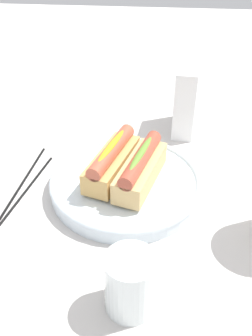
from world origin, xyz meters
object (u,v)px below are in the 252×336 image
at_px(napkin_box, 186,98).
at_px(chopstick_far, 24,180).
at_px(hotdog_back, 141,168).
at_px(serving_bowl, 126,183).
at_px(water_glass, 130,286).
at_px(chopstick_near, 25,191).
at_px(hotdog_front, 112,161).

relative_size(napkin_box, chopstick_far, 0.68).
bearing_deg(hotdog_back, serving_bowl, -109.77).
distance_m(serving_bowl, water_glass, 0.24).
relative_size(hotdog_back, napkin_box, 1.05).
bearing_deg(chopstick_near, serving_bowl, 107.76).
distance_m(serving_bowl, hotdog_front, 0.05).
relative_size(hotdog_back, water_glass, 1.76).
distance_m(serving_bowl, chopstick_near, 0.18).
height_order(hotdog_front, chopstick_near, hotdog_front).
bearing_deg(serving_bowl, hotdog_front, -109.77).
bearing_deg(hotdog_back, water_glass, 0.19).
bearing_deg(chopstick_near, hotdog_back, 104.44).
distance_m(hotdog_back, napkin_box, 0.25).
bearing_deg(hotdog_back, hotdog_front, -109.77).
bearing_deg(chopstick_near, hotdog_front, 112.11).
bearing_deg(serving_bowl, napkin_box, 154.45).
relative_size(napkin_box, chopstick_near, 0.68).
height_order(serving_bowl, chopstick_near, serving_bowl).
bearing_deg(chopstick_near, chopstick_far, -146.70).
distance_m(hotdog_front, water_glass, 0.25).
bearing_deg(water_glass, hotdog_front, -168.05).
distance_m(napkin_box, chopstick_far, 0.38).
relative_size(hotdog_front, napkin_box, 1.05).
bearing_deg(napkin_box, hotdog_front, -24.96).
bearing_deg(serving_bowl, chopstick_near, -83.74).
bearing_deg(hotdog_front, hotdog_back, 70.23).
xyz_separation_m(hotdog_back, napkin_box, (-0.24, 0.08, 0.02)).
height_order(napkin_box, chopstick_far, napkin_box).
bearing_deg(chopstick_near, water_glass, 55.16).
height_order(hotdog_front, hotdog_back, same).
distance_m(serving_bowl, chopstick_far, 0.20).
bearing_deg(chopstick_far, hotdog_front, 95.43).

